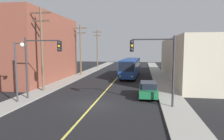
% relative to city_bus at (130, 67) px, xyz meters
% --- Properties ---
extents(ground_plane, '(120.00, 120.00, 0.00)m').
position_rel_city_bus_xyz_m(ground_plane, '(-2.20, -18.60, -1.82)').
color(ground_plane, black).
extents(sidewalk_left, '(2.50, 90.00, 0.15)m').
position_rel_city_bus_xyz_m(sidewalk_left, '(-9.45, -8.60, -1.74)').
color(sidewalk_left, gray).
rests_on(sidewalk_left, ground).
extents(sidewalk_right, '(2.50, 90.00, 0.15)m').
position_rel_city_bus_xyz_m(sidewalk_right, '(5.05, -8.60, -1.74)').
color(sidewalk_right, gray).
rests_on(sidewalk_right, ground).
extents(lane_stripe_center, '(0.16, 60.00, 0.01)m').
position_rel_city_bus_xyz_m(lane_stripe_center, '(-2.20, -3.60, -1.81)').
color(lane_stripe_center, '#D8CC4C').
rests_on(lane_stripe_center, ground).
extents(building_left_brick, '(10.00, 17.00, 10.25)m').
position_rel_city_bus_xyz_m(building_left_brick, '(-15.69, -6.26, 3.30)').
color(building_left_brick, brown).
rests_on(building_left_brick, ground).
extents(building_right_warehouse, '(12.00, 25.44, 6.70)m').
position_rel_city_bus_xyz_m(building_right_warehouse, '(12.29, -1.81, 1.53)').
color(building_right_warehouse, beige).
rests_on(building_right_warehouse, ground).
extents(city_bus, '(3.11, 12.24, 3.20)m').
position_rel_city_bus_xyz_m(city_bus, '(0.00, 0.00, 0.00)').
color(city_bus, navy).
rests_on(city_bus, ground).
extents(parked_car_green, '(1.83, 4.41, 1.62)m').
position_rel_city_bus_xyz_m(parked_car_green, '(2.79, -15.05, -0.98)').
color(parked_car_green, '#196038').
rests_on(parked_car_green, ground).
extents(utility_pole_near, '(2.40, 0.28, 9.58)m').
position_rel_city_bus_xyz_m(utility_pole_near, '(-9.36, -14.11, 3.61)').
color(utility_pole_near, brown).
rests_on(utility_pole_near, sidewalk_left).
extents(utility_pole_mid, '(2.40, 0.28, 9.30)m').
position_rel_city_bus_xyz_m(utility_pole_mid, '(-9.39, 0.64, 3.47)').
color(utility_pole_mid, brown).
rests_on(utility_pole_mid, sidewalk_left).
extents(utility_pole_far, '(2.40, 0.28, 9.78)m').
position_rel_city_bus_xyz_m(utility_pole_far, '(-9.69, 16.06, 3.72)').
color(utility_pole_far, brown).
rests_on(utility_pole_far, sidewalk_left).
extents(traffic_signal_left_corner, '(3.75, 0.48, 6.00)m').
position_rel_city_bus_xyz_m(traffic_signal_left_corner, '(-7.61, -17.78, 2.49)').
color(traffic_signal_left_corner, '#2D2D33').
rests_on(traffic_signal_left_corner, sidewalk_left).
extents(traffic_signal_right_corner, '(3.75, 0.48, 6.00)m').
position_rel_city_bus_xyz_m(traffic_signal_right_corner, '(3.21, -18.68, 2.49)').
color(traffic_signal_right_corner, '#2D2D33').
rests_on(traffic_signal_right_corner, sidewalk_right).
extents(street_lamp_left, '(0.98, 0.40, 5.50)m').
position_rel_city_bus_xyz_m(street_lamp_left, '(-9.03, -19.28, 1.92)').
color(street_lamp_left, '#38383D').
rests_on(street_lamp_left, sidewalk_left).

